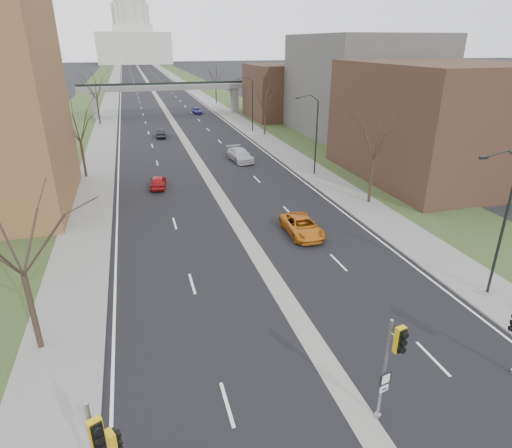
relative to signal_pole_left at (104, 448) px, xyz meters
name	(u,v)px	position (x,y,z in m)	size (l,w,h in m)	color
ground	(359,415)	(9.33, 1.62, -3.18)	(700.00, 700.00, 0.00)	black
road_surface	(149,85)	(9.33, 151.62, -3.18)	(20.00, 600.00, 0.01)	black
median_strip	(149,85)	(9.33, 151.62, -3.18)	(1.20, 600.00, 0.02)	gray
sidewalk_right	(184,84)	(21.33, 151.62, -3.12)	(4.00, 600.00, 0.12)	gray
sidewalk_left	(114,86)	(-2.67, 151.62, -3.12)	(4.00, 600.00, 0.12)	gray
grass_verge_right	(200,84)	(27.33, 151.62, -3.13)	(8.00, 600.00, 0.10)	#2D3C1B
grass_verge_left	(95,86)	(-8.67, 151.62, -3.13)	(8.00, 600.00, 0.10)	#2D3C1B
commercial_block_near	(437,122)	(33.33, 29.62, 2.82)	(16.00, 20.00, 12.00)	#452E20
commercial_block_mid	(361,86)	(37.33, 53.62, 4.32)	(18.00, 22.00, 15.00)	#56534E
commercial_block_far	(286,92)	(31.33, 71.62, 1.82)	(14.00, 14.00, 10.00)	#452E20
pedestrian_bridge	(167,91)	(9.33, 81.62, 1.66)	(34.00, 3.00, 6.45)	slate
capitol	(133,35)	(9.33, 321.62, 15.42)	(48.00, 42.00, 55.75)	silver
streetlight_near	(502,184)	(20.31, 7.62, 3.77)	(2.61, 0.20, 8.70)	black
streetlight_mid	(311,112)	(20.31, 33.62, 3.77)	(2.61, 0.20, 8.70)	black
streetlight_far	(247,89)	(20.31, 59.62, 3.77)	(2.61, 0.20, 8.70)	black
tree_left_a	(11,224)	(-3.67, 9.62, 3.45)	(7.20, 7.20, 9.40)	#382B21
tree_left_b	(77,121)	(-3.67, 39.62, 3.05)	(6.75, 6.75, 8.81)	#382B21
tree_left_c	(95,84)	(-3.67, 73.62, 3.86)	(7.65, 7.65, 9.99)	#382B21
tree_right_a	(376,132)	(22.33, 23.62, 3.45)	(7.20, 7.20, 9.40)	#382B21
tree_right_b	(265,98)	(22.33, 56.62, 2.64)	(6.30, 6.30, 8.22)	#382B21
tree_right_c	(215,73)	(22.33, 96.62, 3.86)	(7.65, 7.65, 9.99)	#382B21
signal_pole_left	(104,448)	(0.00, 0.00, 0.00)	(0.81, 1.13, 4.86)	gray
signal_pole_median	(392,356)	(10.05, 1.05, 0.09)	(0.58, 0.78, 4.70)	gray
car_left_near	(158,181)	(3.76, 33.71, -2.52)	(1.56, 3.87, 1.32)	#9E1213
car_left_far	(161,133)	(6.09, 59.40, -2.52)	(1.40, 4.02, 1.32)	black
car_right_near	(302,226)	(13.64, 18.71, -2.48)	(2.33, 5.04, 1.40)	#BE6514
car_right_mid	(240,155)	(14.50, 41.78, -2.39)	(2.21, 5.45, 1.58)	#A9AAB1
car_right_far	(197,110)	(15.24, 82.01, -2.51)	(1.58, 3.92, 1.34)	navy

